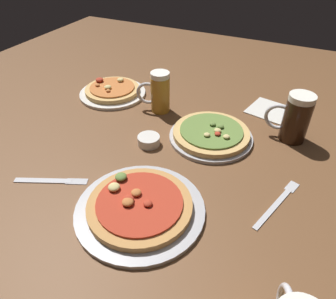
{
  "coord_description": "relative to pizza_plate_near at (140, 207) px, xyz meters",
  "views": [
    {
      "loc": [
        0.33,
        -0.69,
        0.61
      ],
      "look_at": [
        0.0,
        0.0,
        0.02
      ],
      "focal_mm": 33.48,
      "sensor_mm": 36.0,
      "label": 1
    }
  ],
  "objects": [
    {
      "name": "ground_plane",
      "position": [
        -0.04,
        0.24,
        -0.03
      ],
      "size": [
        2.4,
        2.4,
        0.03
      ],
      "primitive_type": "cube",
      "color": "brown"
    },
    {
      "name": "pizza_plate_near",
      "position": [
        0.0,
        0.0,
        0.0
      ],
      "size": [
        0.33,
        0.33,
        0.05
      ],
      "color": "#B2B2B7",
      "rests_on": "ground_plane"
    },
    {
      "name": "pizza_plate_far",
      "position": [
        -0.41,
        0.5,
        0.0
      ],
      "size": [
        0.27,
        0.27,
        0.05
      ],
      "color": "silver",
      "rests_on": "ground_plane"
    },
    {
      "name": "pizza_plate_side",
      "position": [
        0.06,
        0.38,
        0.0
      ],
      "size": [
        0.28,
        0.28,
        0.05
      ],
      "color": "#B2B2B7",
      "rests_on": "ground_plane"
    },
    {
      "name": "beer_mug_amber",
      "position": [
        0.29,
        0.49,
        0.06
      ],
      "size": [
        0.14,
        0.08,
        0.16
      ],
      "color": "black",
      "rests_on": "ground_plane"
    },
    {
      "name": "beer_mug_pale",
      "position": [
        -0.18,
        0.47,
        0.06
      ],
      "size": [
        0.12,
        0.07,
        0.15
      ],
      "color": "#B27A23",
      "rests_on": "ground_plane"
    },
    {
      "name": "ramekin_sauce",
      "position": [
        -0.12,
        0.26,
        -0.0
      ],
      "size": [
        0.07,
        0.07,
        0.03
      ],
      "primitive_type": "cylinder",
      "color": "silver",
      "rests_on": "ground_plane"
    },
    {
      "name": "napkin_folded",
      "position": [
        0.2,
        0.65,
        -0.01
      ],
      "size": [
        0.17,
        0.17,
        0.01
      ],
      "primitive_type": "cube",
      "rotation": [
        0.0,
        0.0,
        -0.22
      ],
      "color": "silver",
      "rests_on": "ground_plane"
    },
    {
      "name": "fork_left",
      "position": [
        0.31,
        0.18,
        -0.01
      ],
      "size": [
        0.09,
        0.22,
        0.01
      ],
      "color": "silver",
      "rests_on": "ground_plane"
    },
    {
      "name": "knife_right",
      "position": [
        -0.28,
        -0.01,
        -0.01
      ],
      "size": [
        0.2,
        0.1,
        0.01
      ],
      "color": "silver",
      "rests_on": "ground_plane"
    }
  ]
}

